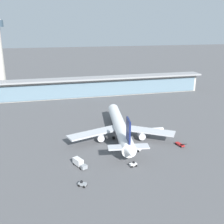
% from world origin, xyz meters
% --- Properties ---
extents(ground_plane, '(1200.00, 1200.00, 0.00)m').
position_xyz_m(ground_plane, '(0.00, 0.00, 0.00)').
color(ground_plane, '#515154').
extents(airliner_on_stand, '(51.66, 67.76, 18.07)m').
position_xyz_m(airliner_on_stand, '(-0.10, -3.47, 5.69)').
color(airliner_on_stand, white).
rests_on(airliner_on_stand, ground).
extents(service_truck_near_nose_white, '(5.94, 5.58, 2.70)m').
position_xyz_m(service_truck_near_nose_white, '(2.46, -19.17, 0.81)').
color(service_truck_near_nose_white, silver).
rests_on(service_truck_near_nose_white, ground).
extents(service_truck_under_wing_olive, '(8.79, 3.28, 2.95)m').
position_xyz_m(service_truck_under_wing_olive, '(19.52, -2.36, 1.71)').
color(service_truck_under_wing_olive, olive).
rests_on(service_truck_under_wing_olive, ground).
extents(service_truck_mid_apron_grey, '(3.31, 3.07, 2.05)m').
position_xyz_m(service_truck_mid_apron_grey, '(-24.57, -41.28, 0.87)').
color(service_truck_mid_apron_grey, gray).
rests_on(service_truck_mid_apron_grey, ground).
extents(service_truck_by_tail_grey, '(5.19, 7.59, 3.10)m').
position_xyz_m(service_truck_by_tail_grey, '(-23.70, -27.24, 1.69)').
color(service_truck_by_tail_grey, gray).
rests_on(service_truck_by_tail_grey, ground).
extents(service_truck_on_taxiway_white, '(3.14, 2.24, 2.05)m').
position_xyz_m(service_truck_on_taxiway_white, '(-3.04, -32.54, 0.87)').
color(service_truck_on_taxiway_white, silver).
rests_on(service_truck_on_taxiway_white, ground).
extents(service_truck_at_far_stand_red, '(2.83, 6.93, 2.70)m').
position_xyz_m(service_truck_at_far_stand_red, '(24.12, -19.99, 0.81)').
color(service_truck_at_far_stand_red, '#B21E1E').
rests_on(service_truck_at_far_stand_red, ground).
extents(terminal_building, '(183.60, 12.80, 15.20)m').
position_xyz_m(terminal_building, '(0.00, 80.94, 7.87)').
color(terminal_building, '#B2ADA3').
rests_on(terminal_building, ground).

